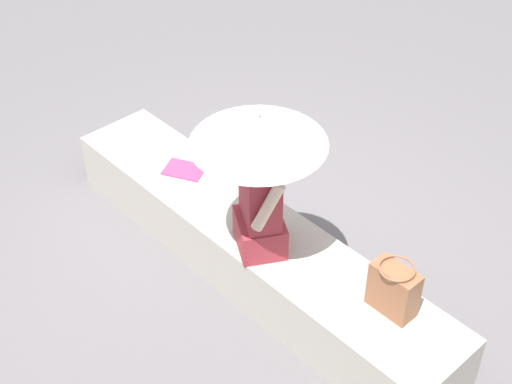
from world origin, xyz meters
TOP-DOWN VIEW (x-y plane):
  - ground_plane at (0.00, 0.00)m, footprint 14.00×14.00m
  - stone_bench at (0.00, 0.00)m, footprint 3.19×0.59m
  - person_seated at (0.19, -0.10)m, footprint 0.51×0.41m
  - parasol at (0.25, -0.18)m, footprint 0.77×0.77m
  - handbag_black at (1.08, 0.08)m, footprint 0.28×0.21m
  - magazine at (-0.75, 0.03)m, footprint 0.34×0.31m

SIDE VIEW (x-z plane):
  - ground_plane at x=0.00m, z-range 0.00..0.00m
  - stone_bench at x=0.00m, z-range 0.00..0.42m
  - magazine at x=-0.75m, z-range 0.42..0.44m
  - handbag_black at x=1.08m, z-range 0.42..0.75m
  - person_seated at x=0.19m, z-range 0.36..1.26m
  - parasol at x=0.25m, z-range 0.84..1.90m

